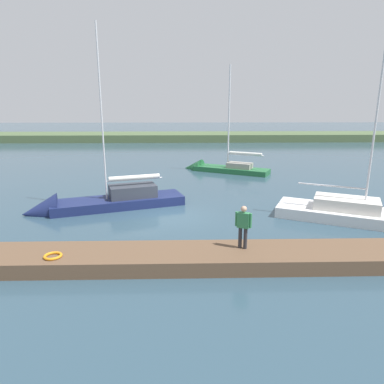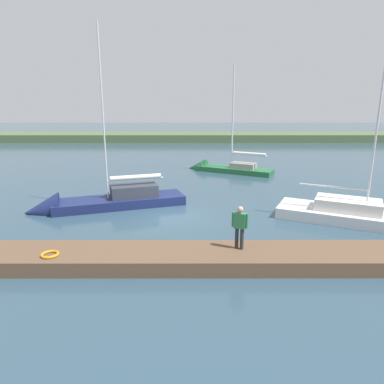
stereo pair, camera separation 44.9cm
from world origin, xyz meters
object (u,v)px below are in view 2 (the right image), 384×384
object	(u,v)px
sailboat_mid_channel	(223,170)
life_ring_buoy	(50,254)
sailboat_behind_pier	(99,205)
person_on_dock	(240,225)

from	to	relation	value
sailboat_mid_channel	life_ring_buoy	bearing A→B (deg)	94.99
sailboat_behind_pier	person_on_dock	bearing A→B (deg)	117.12
life_ring_buoy	sailboat_mid_channel	distance (m)	20.87
life_ring_buoy	sailboat_mid_channel	bearing A→B (deg)	-112.64
sailboat_behind_pier	sailboat_mid_channel	bearing A→B (deg)	-144.44
life_ring_buoy	sailboat_behind_pier	bearing A→B (deg)	-87.81
life_ring_buoy	person_on_dock	size ratio (longest dim) A/B	0.39
life_ring_buoy	sailboat_behind_pier	world-z (taller)	sailboat_behind_pier
sailboat_mid_channel	sailboat_behind_pier	world-z (taller)	sailboat_behind_pier
person_on_dock	sailboat_behind_pier	bearing A→B (deg)	70.58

